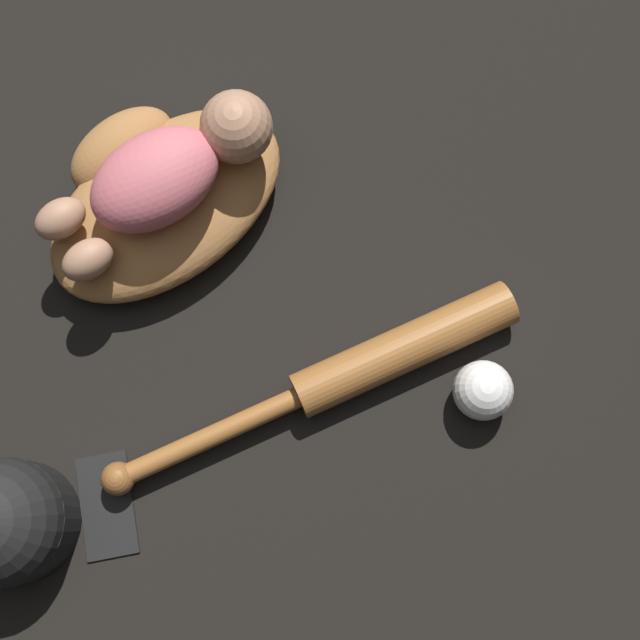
{
  "coord_description": "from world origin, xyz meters",
  "views": [
    {
      "loc": [
        -0.06,
        -0.51,
        1.15
      ],
      "look_at": [
        0.09,
        -0.31,
        0.07
      ],
      "focal_mm": 50.0,
      "sensor_mm": 36.0,
      "label": 1
    }
  ],
  "objects_px": {
    "baseball_bat": "(362,368)",
    "baseball_cap": "(5,522)",
    "baseball": "(483,390)",
    "baby_figure": "(169,171)",
    "baseball_glove": "(159,195)"
  },
  "relations": [
    {
      "from": "baseball_glove",
      "to": "baseball",
      "type": "xyz_separation_m",
      "value": [
        0.18,
        -0.46,
        -0.0
      ]
    },
    {
      "from": "baby_figure",
      "to": "baseball",
      "type": "xyz_separation_m",
      "value": [
        0.16,
        -0.44,
        -0.09
      ]
    },
    {
      "from": "baseball_cap",
      "to": "baseball_glove",
      "type": "bearing_deg",
      "value": 32.54
    },
    {
      "from": "baseball_glove",
      "to": "baby_figure",
      "type": "height_order",
      "value": "baby_figure"
    },
    {
      "from": "baseball_bat",
      "to": "baseball_cap",
      "type": "xyz_separation_m",
      "value": [
        -0.46,
        0.1,
        0.03
      ]
    },
    {
      "from": "baseball_glove",
      "to": "baby_figure",
      "type": "bearing_deg",
      "value": -39.63
    },
    {
      "from": "baseball_cap",
      "to": "baseball",
      "type": "bearing_deg",
      "value": -20.83
    },
    {
      "from": "baby_figure",
      "to": "baseball",
      "type": "bearing_deg",
      "value": -69.79
    },
    {
      "from": "baseball_glove",
      "to": "baseball_cap",
      "type": "bearing_deg",
      "value": -147.46
    },
    {
      "from": "baseball",
      "to": "baseball_bat",
      "type": "bearing_deg",
      "value": 132.37
    },
    {
      "from": "baseball_bat",
      "to": "baseball",
      "type": "height_order",
      "value": "baseball"
    },
    {
      "from": "baseball",
      "to": "baseball_cap",
      "type": "relative_size",
      "value": 0.33
    },
    {
      "from": "baseball_glove",
      "to": "baseball_bat",
      "type": "relative_size",
      "value": 0.63
    },
    {
      "from": "baseball_glove",
      "to": "baseball_cap",
      "type": "relative_size",
      "value": 1.53
    },
    {
      "from": "baby_figure",
      "to": "baseball_bat",
      "type": "xyz_separation_m",
      "value": [
        0.06,
        -0.33,
        -0.1
      ]
    }
  ]
}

